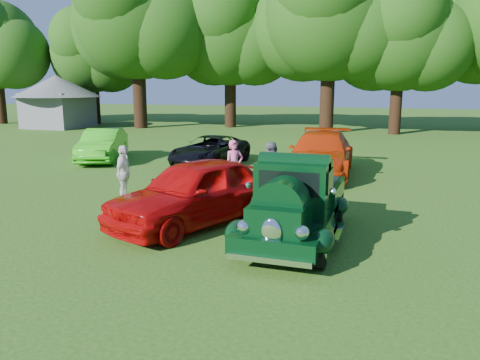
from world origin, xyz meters
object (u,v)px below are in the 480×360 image
(gazebo, at_px, (57,95))
(hero_pickup, at_px, (295,205))
(back_car_orange, at_px, (321,154))
(back_car_black, at_px, (210,151))
(spectator_grey, at_px, (270,172))
(red_convertible, at_px, (195,192))
(spectator_pink, at_px, (234,166))
(back_car_lime, at_px, (103,145))
(spectator_white, at_px, (124,174))

(gazebo, bearing_deg, hero_pickup, -41.91)
(hero_pickup, distance_m, back_car_orange, 7.36)
(back_car_black, bearing_deg, spectator_grey, -46.11)
(red_convertible, height_order, spectator_grey, spectator_grey)
(spectator_grey, bearing_deg, spectator_pink, -155.07)
(back_car_lime, bearing_deg, red_convertible, -65.69)
(back_car_orange, distance_m, spectator_grey, 4.36)
(gazebo, bearing_deg, spectator_pink, -39.62)
(spectator_grey, bearing_deg, back_car_lime, -153.83)
(hero_pickup, xyz_separation_m, gazebo, (-22.42, 20.13, 1.66))
(spectator_white, bearing_deg, hero_pickup, -121.26)
(spectator_pink, distance_m, spectator_white, 3.29)
(back_car_black, xyz_separation_m, back_car_orange, (4.59, -0.73, 0.18))
(hero_pickup, distance_m, red_convertible, 2.49)
(spectator_grey, bearing_deg, spectator_white, -106.19)
(red_convertible, distance_m, back_car_black, 8.17)
(back_car_black, distance_m, back_car_orange, 4.65)
(gazebo, bearing_deg, back_car_orange, -30.39)
(back_car_black, height_order, spectator_pink, spectator_pink)
(hero_pickup, distance_m, gazebo, 30.18)
(back_car_orange, bearing_deg, spectator_white, -132.09)
(gazebo, bearing_deg, spectator_grey, -39.04)
(red_convertible, height_order, back_car_lime, red_convertible)
(hero_pickup, xyz_separation_m, back_car_orange, (-0.60, 7.33, 0.03))
(spectator_pink, bearing_deg, hero_pickup, -97.67)
(spectator_white, bearing_deg, gazebo, 29.50)
(spectator_pink, bearing_deg, back_car_black, 77.60)
(spectator_white, relative_size, gazebo, 0.25)
(hero_pickup, relative_size, gazebo, 0.68)
(hero_pickup, bearing_deg, back_car_orange, 94.67)
(hero_pickup, xyz_separation_m, back_car_black, (-5.19, 8.06, -0.15))
(back_car_lime, height_order, gazebo, gazebo)
(spectator_grey, bearing_deg, hero_pickup, -11.97)
(back_car_black, xyz_separation_m, spectator_grey, (3.85, -5.03, 0.24))
(back_car_black, relative_size, gazebo, 0.66)
(red_convertible, bearing_deg, spectator_white, 177.02)
(spectator_white, bearing_deg, back_car_lime, 25.24)
(hero_pickup, height_order, gazebo, gazebo)
(hero_pickup, relative_size, back_car_black, 1.03)
(spectator_pink, xyz_separation_m, gazebo, (-19.76, 16.36, 1.60))
(back_car_black, distance_m, spectator_white, 6.40)
(red_convertible, xyz_separation_m, spectator_grey, (1.12, 2.67, 0.06))
(back_car_black, bearing_deg, back_car_orange, -2.54)
(hero_pickup, height_order, spectator_pink, hero_pickup)
(back_car_lime, relative_size, back_car_black, 0.97)
(spectator_pink, bearing_deg, back_car_lime, 109.31)
(back_car_orange, distance_m, spectator_white, 7.29)
(hero_pickup, bearing_deg, back_car_black, 122.78)
(back_car_lime, bearing_deg, gazebo, 113.23)
(hero_pickup, height_order, spectator_grey, hero_pickup)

